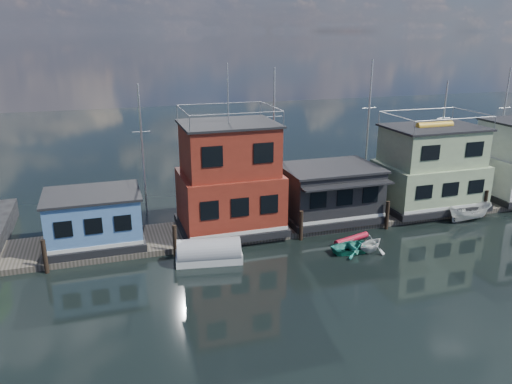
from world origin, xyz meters
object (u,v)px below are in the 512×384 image
object	(u,v)px
motorboat	(470,212)
houseboat_dark	(330,192)
houseboat_red	(229,180)
houseboat_green	(430,169)
houseboat_blue	(94,219)
red_kayak	(352,239)
tarp_runabout	(209,253)
dinghy_teal	(356,247)
dinghy_white	(371,243)

from	to	relation	value
motorboat	houseboat_dark	bearing A→B (deg)	74.65
houseboat_red	houseboat_green	xyz separation A→B (m)	(17.00, 0.00, -0.55)
houseboat_red	houseboat_dark	xyz separation A→B (m)	(8.00, -0.02, -1.69)
houseboat_blue	houseboat_dark	bearing A→B (deg)	-0.06
houseboat_blue	red_kayak	world-z (taller)	houseboat_blue
red_kayak	tarp_runabout	bearing A→B (deg)	164.25
houseboat_dark	houseboat_green	xyz separation A→B (m)	(9.00, 0.02, 1.13)
houseboat_dark	houseboat_green	size ratio (longest dim) A/B	0.88
houseboat_red	motorboat	size ratio (longest dim) A/B	3.21
houseboat_green	dinghy_teal	xyz separation A→B (m)	(-9.68, -5.78, -3.20)
dinghy_teal	dinghy_white	bearing A→B (deg)	-110.53
houseboat_green	motorboat	distance (m)	4.66
houseboat_blue	red_kayak	bearing A→B (deg)	-13.62
houseboat_red	motorboat	xyz separation A→B (m)	(18.66, -3.31, -3.39)
tarp_runabout	motorboat	bearing A→B (deg)	11.74
houseboat_blue	dinghy_teal	distance (m)	17.88
houseboat_blue	houseboat_green	size ratio (longest dim) A/B	0.76
houseboat_dark	houseboat_red	bearing A→B (deg)	179.86
motorboat	houseboat_blue	bearing A→B (deg)	85.08
houseboat_red	dinghy_teal	xyz separation A→B (m)	(7.32, -5.78, -3.75)
dinghy_teal	motorboat	distance (m)	11.61
houseboat_red	dinghy_white	distance (m)	10.82
houseboat_dark	motorboat	size ratio (longest dim) A/B	2.00
red_kayak	dinghy_white	size ratio (longest dim) A/B	1.27
houseboat_dark	tarp_runabout	bearing A→B (deg)	-157.71
motorboat	dinghy_white	bearing A→B (deg)	106.71
dinghy_teal	houseboat_dark	bearing A→B (deg)	-8.71
houseboat_blue	dinghy_teal	size ratio (longest dim) A/B	1.87
houseboat_blue	houseboat_red	bearing A→B (deg)	0.00
dinghy_teal	houseboat_green	bearing A→B (deg)	-61.17
red_kayak	tarp_runabout	distance (m)	10.40
houseboat_blue	houseboat_red	xyz separation A→B (m)	(9.50, 0.00, 1.90)
houseboat_blue	motorboat	distance (m)	28.40
dinghy_white	tarp_runabout	bearing A→B (deg)	55.45
red_kayak	dinghy_white	xyz separation A→B (m)	(0.42, -1.89, 0.40)
dinghy_white	motorboat	bearing A→B (deg)	-100.49
dinghy_teal	red_kayak	bearing A→B (deg)	-19.63
tarp_runabout	dinghy_white	size ratio (longest dim) A/B	1.90
houseboat_dark	red_kayak	size ratio (longest dim) A/B	2.49
houseboat_dark	dinghy_teal	xyz separation A→B (m)	(-0.68, -5.76, -2.06)
houseboat_red	red_kayak	xyz separation A→B (m)	(7.83, -4.20, -3.89)
houseboat_red	houseboat_dark	distance (m)	8.18
houseboat_blue	tarp_runabout	world-z (taller)	houseboat_blue
red_kayak	houseboat_dark	bearing A→B (deg)	71.02
houseboat_dark	houseboat_green	bearing A→B (deg)	0.12
houseboat_dark	red_kayak	xyz separation A→B (m)	(-0.17, -4.18, -2.20)
dinghy_teal	tarp_runabout	world-z (taller)	tarp_runabout
houseboat_green	dinghy_white	world-z (taller)	houseboat_green
dinghy_white	houseboat_dark	bearing A→B (deg)	-23.13
houseboat_blue	dinghy_white	size ratio (longest dim) A/B	2.73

